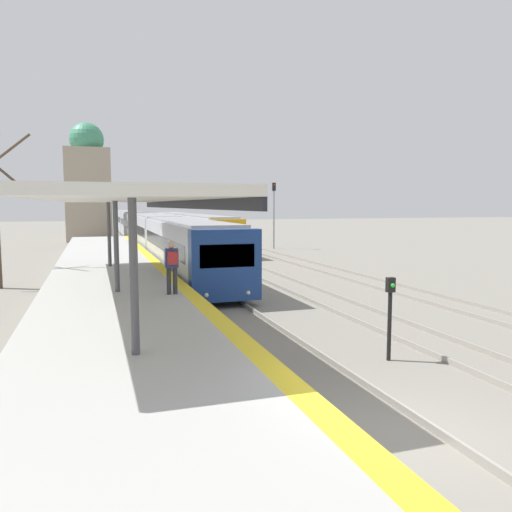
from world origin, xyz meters
TOP-DOWN VIEW (x-y plane):
  - ground_plane at (0.00, 0.00)m, footprint 240.00×240.00m
  - track_platform_line at (0.00, 0.00)m, footprint 1.51×120.00m
  - station_platform at (-3.91, 0.00)m, footprint 4.89×80.00m
  - platform_canopy at (-3.87, 10.05)m, footprint 4.00×18.01m
  - person_on_platform at (-2.29, 8.99)m, footprint 0.40×0.40m
  - train_near at (0.00, 41.93)m, footprint 2.65×62.17m
  - train_far at (4.14, 41.09)m, footprint 2.56×29.72m
  - signal_post_near at (2.21, 3.74)m, footprint 0.20×0.21m
  - signal_mast_far at (10.37, 34.19)m, footprint 0.28×0.29m
  - distant_domed_building at (-4.96, 49.54)m, footprint 4.57×4.57m

SIDE VIEW (x-z plane):
  - ground_plane at x=0.00m, z-range 0.00..0.00m
  - track_platform_line at x=0.00m, z-range 0.00..0.15m
  - station_platform at x=-3.91m, z-range 0.00..1.00m
  - signal_post_near at x=2.21m, z-range 0.23..2.30m
  - train_far at x=4.14m, z-range 0.17..3.13m
  - train_near at x=0.00m, z-range 0.17..3.21m
  - person_on_platform at x=-2.29m, z-range 1.15..2.82m
  - signal_mast_far at x=10.37m, z-range 0.69..6.42m
  - platform_canopy at x=-3.87m, z-range 2.44..5.59m
  - distant_domed_building at x=-4.96m, z-range -0.33..12.07m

